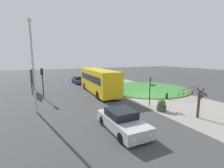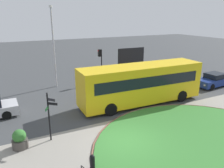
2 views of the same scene
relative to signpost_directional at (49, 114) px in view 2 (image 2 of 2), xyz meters
The scene contains 12 objects.
ground 4.73m from the signpost_directional, 28.16° to the right, with size 120.00×120.00×0.00m, color #3D3F42.
sidewalk_paving 5.61m from the signpost_directional, 43.43° to the right, with size 32.00×8.81×0.02m, color gray.
grass_island 9.44m from the signpost_directional, 34.78° to the right, with size 13.15×13.15×0.10m, color #387A33.
grass_kerb_ring 9.44m from the signpost_directional, 34.78° to the right, with size 13.46×13.46×0.11m, color brown.
signpost_directional is the anchor object (origin of this frame).
bollard_foreground 3.96m from the signpost_directional, 71.03° to the right, with size 0.25×0.25×0.80m.
bus_yellow 8.59m from the signpost_directional, 17.50° to the left, with size 10.75×2.93×3.32m.
car_far_lane 18.13m from the signpost_directional, ahead, with size 4.32×2.04×1.39m.
traffic_light_near 12.50m from the signpost_directional, 52.03° to the left, with size 0.49×0.30×3.72m.
lamppost_tall 11.27m from the signpost_directional, 74.82° to the left, with size 0.32×0.32×8.16m.
billboard_right 16.60m from the signpost_directional, 41.81° to the left, with size 3.62×0.31×3.42m.
planter_near_signpost 2.14m from the signpost_directional, behind, with size 0.88×0.88×1.13m.
Camera 2 is at (-6.01, -10.10, 7.22)m, focal length 35.69 mm.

